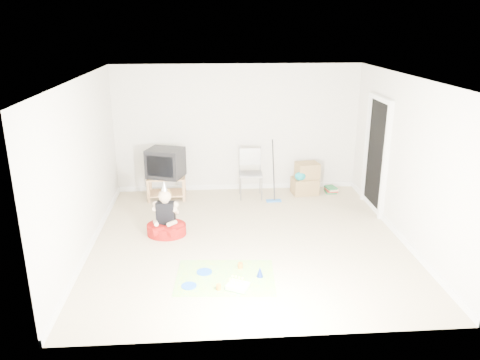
{
  "coord_description": "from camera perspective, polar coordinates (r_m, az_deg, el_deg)",
  "views": [
    {
      "loc": [
        -0.63,
        -6.88,
        3.36
      ],
      "look_at": [
        -0.1,
        0.4,
        0.9
      ],
      "focal_mm": 35.0,
      "sensor_mm": 36.0,
      "label": 1
    }
  ],
  "objects": [
    {
      "name": "doorway_recess",
      "position": [
        8.97,
        16.3,
        2.77
      ],
      "size": [
        0.02,
        0.9,
        2.05
      ],
      "primitive_type": "cube",
      "color": "black",
      "rests_on": "ground"
    },
    {
      "name": "book_pile",
      "position": [
        9.94,
        11.05,
        -1.13
      ],
      "size": [
        0.25,
        0.3,
        0.13
      ],
      "color": "#236938",
      "rests_on": "ground"
    },
    {
      "name": "tv_stand",
      "position": [
        9.44,
        -8.92,
        -0.67
      ],
      "size": [
        0.75,
        0.48,
        0.47
      ],
      "color": "#AB7B4D",
      "rests_on": "ground"
    },
    {
      "name": "party_mat",
      "position": [
        6.64,
        -1.81,
        -11.75
      ],
      "size": [
        1.42,
        1.07,
        0.01
      ],
      "primitive_type": "cube",
      "rotation": [
        0.0,
        0.0,
        -0.07
      ],
      "color": "#DE2E84",
      "rests_on": "ground"
    },
    {
      "name": "floor_mop",
      "position": [
        9.2,
        4.17,
        -1.1
      ],
      "size": [
        0.3,
        0.4,
        1.18
      ],
      "color": "blue",
      "rests_on": "ground"
    },
    {
      "name": "birthday_cake",
      "position": [
        6.36,
        -0.26,
        -12.86
      ],
      "size": [
        0.34,
        0.31,
        0.14
      ],
      "color": "silver",
      "rests_on": "party_mat"
    },
    {
      "name": "ground",
      "position": [
        7.69,
        0.97,
        -7.31
      ],
      "size": [
        5.0,
        5.0,
        0.0
      ],
      "primitive_type": "plane",
      "color": "#C5B28D",
      "rests_on": "ground"
    },
    {
      "name": "blue_plate_near",
      "position": [
        6.77,
        -4.37,
        -11.11
      ],
      "size": [
        0.26,
        0.26,
        0.01
      ],
      "primitive_type": "cylinder",
      "rotation": [
        0.0,
        0.0,
        0.2
      ],
      "color": "blue",
      "rests_on": "party_mat"
    },
    {
      "name": "cardboard_boxes",
      "position": [
        9.7,
        7.99,
        0.11
      ],
      "size": [
        0.57,
        0.47,
        0.65
      ],
      "color": "#967648",
      "rests_on": "ground"
    },
    {
      "name": "blue_plate_far",
      "position": [
        6.47,
        -6.25,
        -12.7
      ],
      "size": [
        0.28,
        0.28,
        0.01
      ],
      "primitive_type": "cylinder",
      "rotation": [
        0.0,
        0.0,
        -0.44
      ],
      "color": "blue",
      "rests_on": "party_mat"
    },
    {
      "name": "orange_cup_near",
      "position": [
        6.84,
        0.04,
        -10.38
      ],
      "size": [
        0.09,
        0.09,
        0.08
      ],
      "primitive_type": "cylinder",
      "rotation": [
        0.0,
        0.0,
        -0.36
      ],
      "color": "orange",
      "rests_on": "party_mat"
    },
    {
      "name": "orange_cup_far",
      "position": [
        6.35,
        -2.64,
        -12.92
      ],
      "size": [
        0.07,
        0.07,
        0.07
      ],
      "primitive_type": "cylinder",
      "rotation": [
        0.0,
        0.0,
        -0.03
      ],
      "color": "orange",
      "rests_on": "party_mat"
    },
    {
      "name": "folding_chair",
      "position": [
        9.34,
        1.31,
        0.73
      ],
      "size": [
        0.47,
        0.45,
        1.01
      ],
      "color": "gray",
      "rests_on": "ground"
    },
    {
      "name": "seated_woman",
      "position": [
        7.89,
        -8.99,
        -5.2
      ],
      "size": [
        0.74,
        0.74,
        0.94
      ],
      "color": "#9D120E",
      "rests_on": "ground"
    },
    {
      "name": "crt_tv",
      "position": [
        9.3,
        -9.07,
        2.09
      ],
      "size": [
        0.8,
        0.73,
        0.57
      ],
      "primitive_type": "cube",
      "rotation": [
        0.0,
        0.0,
        -0.33
      ],
      "color": "black",
      "rests_on": "tv_stand"
    },
    {
      "name": "blue_party_hat",
      "position": [
        6.62,
        2.44,
        -11.13
      ],
      "size": [
        0.1,
        0.1,
        0.14
      ],
      "primitive_type": "cone",
      "rotation": [
        0.0,
        0.0,
        -0.02
      ],
      "color": "#1733A5",
      "rests_on": "party_mat"
    }
  ]
}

